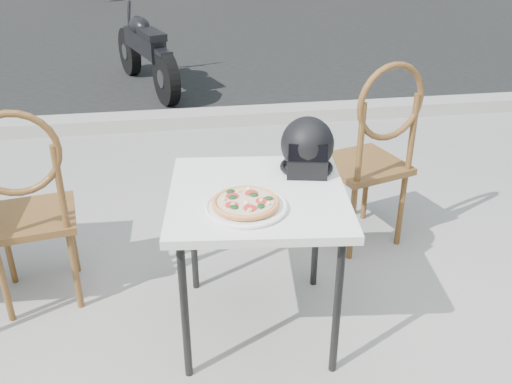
{
  "coord_description": "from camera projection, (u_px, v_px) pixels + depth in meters",
  "views": [
    {
      "loc": [
        -0.42,
        -1.99,
        1.86
      ],
      "look_at": [
        -0.1,
        0.08,
        0.78
      ],
      "focal_mm": 40.0,
      "sensor_mm": 36.0,
      "label": 1
    }
  ],
  "objects": [
    {
      "name": "helmet",
      "position": [
        307.0,
        148.0,
        2.61
      ],
      "size": [
        0.3,
        0.3,
        0.26
      ],
      "rotation": [
        0.0,
        0.0,
        -0.21
      ],
      "color": "black",
      "rests_on": "cafe_table_main"
    },
    {
      "name": "cafe_table_main",
      "position": [
        258.0,
        206.0,
        2.49
      ],
      "size": [
        0.85,
        0.85,
        0.73
      ],
      "rotation": [
        0.0,
        0.0,
        -0.11
      ],
      "color": "white",
      "rests_on": "ground"
    },
    {
      "name": "cafe_chair_side",
      "position": [
        26.0,
        200.0,
        2.67
      ],
      "size": [
        0.47,
        0.47,
        1.08
      ],
      "rotation": [
        0.0,
        0.0,
        3.31
      ],
      "color": "brown",
      "rests_on": "ground"
    },
    {
      "name": "pizza",
      "position": [
        246.0,
        202.0,
        2.31
      ],
      "size": [
        0.36,
        0.36,
        0.03
      ],
      "rotation": [
        0.0,
        0.0,
        -0.41
      ],
      "color": "#E49653",
      "rests_on": "plate"
    },
    {
      "name": "curb",
      "position": [
        219.0,
        117.0,
        5.26
      ],
      "size": [
        30.0,
        0.25,
        0.12
      ],
      "primitive_type": "cube",
      "color": "#9C9A92",
      "rests_on": "ground"
    },
    {
      "name": "street_asphalt",
      "position": [
        194.0,
        33.0,
        8.8
      ],
      "size": [
        30.0,
        8.0,
        0.0
      ],
      "primitive_type": "cube",
      "color": "black",
      "rests_on": "ground"
    },
    {
      "name": "cafe_chair_main",
      "position": [
        374.0,
        147.0,
        3.17
      ],
      "size": [
        0.54,
        0.54,
        1.13
      ],
      "rotation": [
        0.0,
        0.0,
        3.45
      ],
      "color": "brown",
      "rests_on": "ground"
    },
    {
      "name": "ground",
      "position": [
        280.0,
        347.0,
        2.66
      ],
      "size": [
        80.0,
        80.0,
        0.0
      ],
      "primitive_type": "plane",
      "color": "gray",
      "rests_on": "ground"
    },
    {
      "name": "plate",
      "position": [
        246.0,
        207.0,
        2.32
      ],
      "size": [
        0.43,
        0.43,
        0.02
      ],
      "rotation": [
        0.0,
        0.0,
        -0.28
      ],
      "color": "white",
      "rests_on": "cafe_table_main"
    },
    {
      "name": "motorcycle",
      "position": [
        145.0,
        52.0,
        6.09
      ],
      "size": [
        0.71,
        1.74,
        0.9
      ],
      "rotation": [
        0.0,
        0.0,
        0.33
      ],
      "color": "black",
      "rests_on": "street_asphalt"
    }
  ]
}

